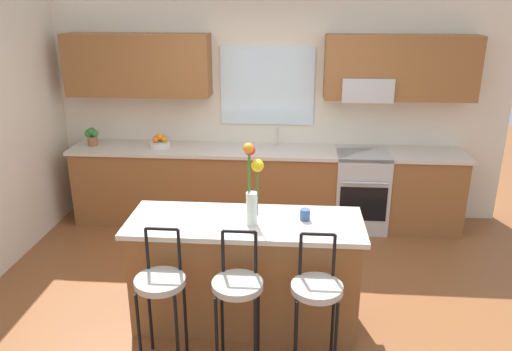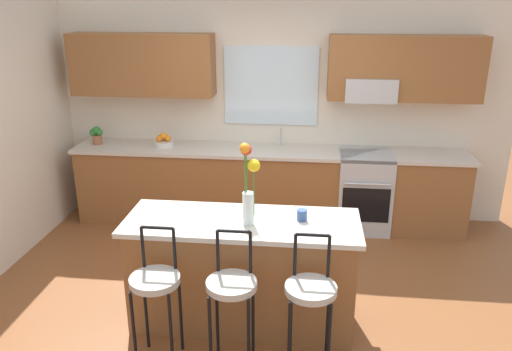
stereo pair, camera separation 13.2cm
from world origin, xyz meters
The scene contains 13 objects.
ground_plane centered at (0.00, 0.00, 0.00)m, with size 14.00×14.00×0.00m, color brown.
back_wall_assembly centered at (0.02, 1.99, 1.50)m, with size 5.60×0.50×2.70m.
counter_run centered at (0.00, 1.70, 0.47)m, with size 4.56×0.64×0.92m.
sink_faucet centered at (0.14, 1.84, 1.06)m, with size 0.02×0.13×0.23m.
oven_range centered at (1.12, 1.68, 0.46)m, with size 0.60×0.64×0.92m.
kitchen_island centered at (-0.04, -0.29, 0.46)m, with size 1.86×0.69×0.92m.
bar_stool_near centered at (-0.59, -0.84, 0.64)m, with size 0.36×0.36×1.04m.
bar_stool_middle centered at (-0.04, -0.84, 0.64)m, with size 0.36×0.36×1.04m.
bar_stool_far centered at (0.51, -0.84, 0.64)m, with size 0.36×0.36×1.04m.
flower_vase centered at (0.02, -0.35, 1.25)m, with size 0.15×0.12×0.66m.
mug_ceramic centered at (0.43, -0.24, 0.97)m, with size 0.08×0.08×0.09m, color #33518C.
fruit_bowl_oranges centered at (-1.24, 1.70, 0.98)m, with size 0.24×0.24×0.16m.
potted_plant_small centered at (-2.06, 1.70, 1.04)m, with size 0.17×0.12×0.22m.
Camera 1 is at (0.32, -3.86, 2.57)m, focal length 35.17 mm.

